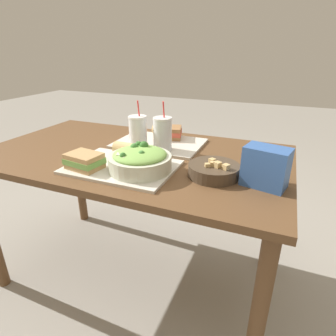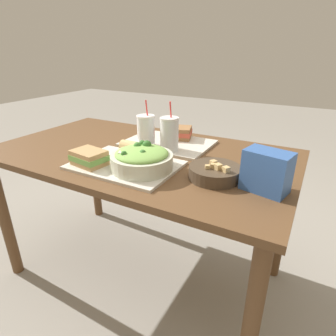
{
  "view_description": "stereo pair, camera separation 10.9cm",
  "coord_description": "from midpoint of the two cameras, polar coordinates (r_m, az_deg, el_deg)",
  "views": [
    {
      "loc": [
        0.65,
        -1.13,
        1.25
      ],
      "look_at": [
        0.27,
        -0.2,
        0.82
      ],
      "focal_mm": 30.0,
      "sensor_mm": 36.0,
      "label": 1
    },
    {
      "loc": [
        0.75,
        -1.08,
        1.25
      ],
      "look_at": [
        0.27,
        -0.2,
        0.82
      ],
      "focal_mm": 30.0,
      "sensor_mm": 36.0,
      "label": 2
    }
  ],
  "objects": [
    {
      "name": "ground_plane",
      "position": [
        1.81,
        -2.88,
        -20.28
      ],
      "size": [
        12.0,
        12.0,
        0.0
      ],
      "primitive_type": "plane",
      "color": "gray"
    },
    {
      "name": "dining_table",
      "position": [
        1.43,
        -3.41,
        -0.44
      ],
      "size": [
        1.48,
        0.84,
        0.77
      ],
      "color": "brown",
      "rests_on": "ground_plane"
    },
    {
      "name": "tray_near",
      "position": [
        1.22,
        -6.12,
        0.54
      ],
      "size": [
        0.45,
        0.32,
        0.01
      ],
      "color": "beige",
      "rests_on": "dining_table"
    },
    {
      "name": "tray_far",
      "position": [
        1.5,
        2.05,
        5.05
      ],
      "size": [
        0.45,
        0.32,
        0.01
      ],
      "color": "beige",
      "rests_on": "dining_table"
    },
    {
      "name": "salad_bowl",
      "position": [
        1.15,
        -2.65,
        1.87
      ],
      "size": [
        0.26,
        0.26,
        0.11
      ],
      "color": "beige",
      "rests_on": "tray_near"
    },
    {
      "name": "soup_bowl",
      "position": [
        1.12,
        12.25,
        -0.85
      ],
      "size": [
        0.2,
        0.2,
        0.07
      ],
      "color": "#473828",
      "rests_on": "dining_table"
    },
    {
      "name": "sandwich_near",
      "position": [
        1.22,
        -13.32,
        2.02
      ],
      "size": [
        0.16,
        0.13,
        0.06
      ],
      "rotation": [
        0.0,
        0.0,
        -0.15
      ],
      "color": "tan",
      "rests_on": "tray_near"
    },
    {
      "name": "baguette_near",
      "position": [
        1.32,
        -4.11,
        4.03
      ],
      "size": [
        0.16,
        0.06,
        0.06
      ],
      "rotation": [
        0.0,
        0.0,
        1.59
      ],
      "color": "tan",
      "rests_on": "tray_near"
    },
    {
      "name": "sandwich_far",
      "position": [
        1.55,
        4.25,
        7.13
      ],
      "size": [
        0.16,
        0.15,
        0.06
      ],
      "rotation": [
        0.0,
        0.0,
        0.3
      ],
      "color": "olive",
      "rests_on": "tray_far"
    },
    {
      "name": "baguette_far",
      "position": [
        1.61,
        3.22,
        7.61
      ],
      "size": [
        0.14,
        0.09,
        0.06
      ],
      "rotation": [
        0.0,
        0.0,
        1.29
      ],
      "color": "tan",
      "rests_on": "tray_far"
    },
    {
      "name": "drink_cup_dark",
      "position": [
        1.42,
        -2.24,
        7.33
      ],
      "size": [
        0.09,
        0.09,
        0.23
      ],
      "color": "silver",
      "rests_on": "tray_far"
    },
    {
      "name": "drink_cup_red",
      "position": [
        1.36,
        2.59,
        6.68
      ],
      "size": [
        0.09,
        0.09,
        0.24
      ],
      "color": "silver",
      "rests_on": "tray_far"
    },
    {
      "name": "chip_bag",
      "position": [
        1.06,
        22.23,
        -0.71
      ],
      "size": [
        0.17,
        0.13,
        0.15
      ],
      "rotation": [
        0.0,
        0.0,
        -0.23
      ],
      "color": "#335BA3",
      "rests_on": "dining_table"
    },
    {
      "name": "napkin_folded",
      "position": [
        1.38,
        -3.35,
        3.19
      ],
      "size": [
        0.17,
        0.14,
        0.0
      ],
      "color": "silver",
      "rests_on": "dining_table"
    }
  ]
}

